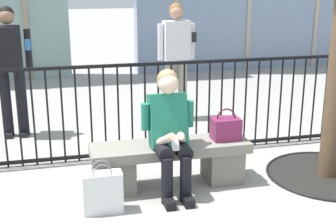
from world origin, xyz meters
TOP-DOWN VIEW (x-y plane):
  - ground_plane at (0.00, 0.00)m, footprint 60.00×60.00m
  - stone_bench at (0.00, 0.00)m, footprint 1.60×0.44m
  - seated_person_with_phone at (-0.04, -0.13)m, footprint 0.52×0.66m
  - handbag_on_bench at (0.58, -0.01)m, footprint 0.28×0.20m
  - shopping_bag at (-0.73, -0.40)m, footprint 0.36×0.16m
  - bystander_at_railing at (-1.63, 2.02)m, footprint 0.55×0.42m
  - bystander_further_back at (0.66, 2.27)m, footprint 0.55×0.27m
  - plaza_railing at (-0.00, 0.89)m, footprint 7.42×0.04m

SIDE VIEW (x-z plane):
  - ground_plane at x=0.00m, z-range 0.00..0.00m
  - shopping_bag at x=-0.73m, z-range -0.05..0.43m
  - stone_bench at x=0.00m, z-range 0.05..0.50m
  - plaza_railing at x=0.00m, z-range 0.01..1.13m
  - handbag_on_bench at x=0.58m, z-range 0.40..0.73m
  - seated_person_with_phone at x=-0.04m, z-range 0.04..1.26m
  - bystander_at_railing at x=-1.63m, z-range 0.15..1.86m
  - bystander_further_back at x=0.66m, z-range 0.15..1.86m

